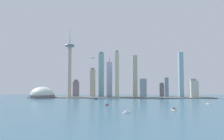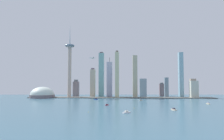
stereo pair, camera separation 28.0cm
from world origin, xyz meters
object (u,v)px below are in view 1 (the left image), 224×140
object	(u,v)px
skyscraper_7	(193,88)
skyscraper_9	(166,87)
skyscraper_4	(110,79)
boat_0	(208,104)
boat_2	(174,109)
skyscraper_2	(181,75)
skyscraper_3	(194,89)
skyscraper_6	(101,75)
skyscraper_8	(143,88)
observation_tower	(70,62)
skyscraper_11	(135,76)
channel_buoy_0	(89,112)
skyscraper_10	(117,75)
stadium_dome	(42,95)
airplane	(92,58)
skyscraper_0	(162,90)
skyscraper_1	(76,89)
boat_4	(127,112)
channel_buoy_1	(134,108)
boat_1	(141,100)
boat_3	(96,99)

from	to	relation	value
skyscraper_7	skyscraper_9	bearing A→B (deg)	-175.21
skyscraper_4	boat_0	xyz separation A→B (m)	(279.76, -268.68, -68.13)
boat_2	skyscraper_2	bearing A→B (deg)	-33.88
skyscraper_3	skyscraper_6	xyz separation A→B (m)	(-349.70, 47.47, 57.23)
skyscraper_8	boat_2	xyz separation A→B (m)	(25.09, -404.43, -34.74)
skyscraper_6	boat_0	world-z (taller)	skyscraper_6
skyscraper_7	boat_2	bearing A→B (deg)	-113.18
observation_tower	skyscraper_11	size ratio (longest dim) A/B	1.75
skyscraper_9	boat_0	bearing A→B (deg)	-77.31
skyscraper_9	channel_buoy_0	xyz separation A→B (m)	(-234.67, -422.57, -37.42)
skyscraper_6	boat_0	bearing A→B (deg)	-40.80
channel_buoy_0	skyscraper_10	bearing A→B (deg)	83.67
skyscraper_6	skyscraper_9	bearing A→B (deg)	-3.46
stadium_dome	boat_2	distance (m)	528.42
skyscraper_6	skyscraper_11	world-z (taller)	skyscraper_6
observation_tower	skyscraper_2	xyz separation A→B (m)	(432.21, 26.57, -50.81)
airplane	skyscraper_4	bearing A→B (deg)	137.68
skyscraper_4	skyscraper_6	world-z (taller)	skyscraper_6
skyscraper_0	skyscraper_10	world-z (taller)	skyscraper_10
skyscraper_0	skyscraper_3	bearing A→B (deg)	-43.90
skyscraper_1	boat_4	world-z (taller)	skyscraper_1
channel_buoy_0	skyscraper_3	bearing A→B (deg)	49.89
skyscraper_6	skyscraper_9	distance (m)	260.89
boat_0	skyscraper_4	bearing A→B (deg)	29.53
skyscraper_3	skyscraper_8	bearing A→B (deg)	163.52
skyscraper_0	channel_buoy_1	xyz separation A→B (m)	(-137.46, -421.95, -26.21)
skyscraper_8	airplane	distance (m)	235.95
skyscraper_4	skyscraper_11	xyz separation A→B (m)	(100.45, -27.49, 11.37)
skyscraper_11	boat_1	world-z (taller)	skyscraper_11
skyscraper_9	boat_2	distance (m)	389.41
skyscraper_9	skyscraper_10	bearing A→B (deg)	-171.60
stadium_dome	skyscraper_0	size ratio (longest dim) A/B	1.63
skyscraper_2	skyscraper_10	world-z (taller)	skyscraper_10
skyscraper_3	skyscraper_4	bearing A→B (deg)	171.72
skyscraper_8	channel_buoy_0	world-z (taller)	skyscraper_8
boat_3	airplane	xyz separation A→B (m)	(-30.27, 103.46, 150.91)
boat_3	skyscraper_10	bearing A→B (deg)	-79.91
skyscraper_4	skyscraper_7	world-z (taller)	skyscraper_4
boat_0	skyscraper_3	bearing A→B (deg)	-26.04
observation_tower	skyscraper_6	world-z (taller)	observation_tower
skyscraper_11	boat_1	distance (m)	160.44
skyscraper_6	skyscraper_8	xyz separation A→B (m)	(167.36, 6.47, -52.64)
skyscraper_11	airplane	bearing A→B (deg)	-177.64
channel_buoy_0	skyscraper_9	bearing A→B (deg)	60.95
skyscraper_8	channel_buoy_1	bearing A→B (deg)	-98.36
skyscraper_8	skyscraper_9	xyz separation A→B (m)	(88.09, -21.90, 1.90)
skyscraper_4	boat_4	xyz separation A→B (m)	(60.77, -442.84, -68.03)
skyscraper_9	skyscraper_0	bearing A→B (deg)	95.57
skyscraper_9	channel_buoy_1	size ratio (longest dim) A/B	48.12
skyscraper_3	boat_4	xyz separation A→B (m)	(-255.89, -396.73, -30.17)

